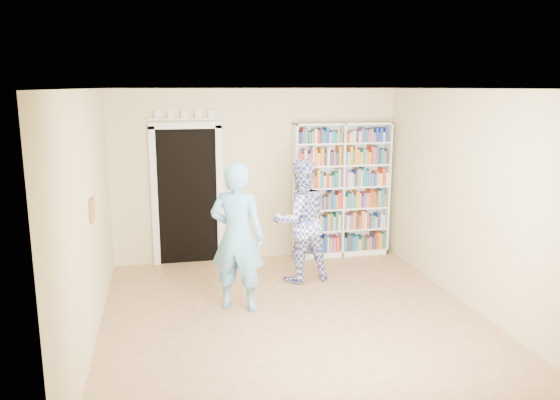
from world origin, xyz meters
The scene contains 11 objects.
floor centered at (0.00, 0.00, 0.00)m, with size 5.00×5.00×0.00m, color #916746.
ceiling centered at (0.00, 0.00, 2.70)m, with size 5.00×5.00×0.00m, color white.
wall_back centered at (0.00, 2.50, 1.35)m, with size 4.50×4.50×0.00m, color beige.
wall_left centered at (-2.25, 0.00, 1.35)m, with size 5.00×5.00×0.00m, color beige.
wall_right centered at (2.25, 0.00, 1.35)m, with size 5.00×5.00×0.00m, color beige.
bookshelf centered at (1.35, 2.34, 1.09)m, with size 1.57×0.30×2.16m.
doorway centered at (-1.10, 2.48, 1.18)m, with size 1.10×0.08×2.43m.
wall_art centered at (-2.23, 0.20, 1.40)m, with size 0.03×0.25×0.25m, color brown.
man_blue centered at (-0.60, 0.48, 0.92)m, with size 0.67×0.44×1.85m, color #61A7D8.
man_plaid centered at (0.41, 1.32, 0.87)m, with size 0.85×0.66×1.75m, color #3441A1.
paper_sheet centered at (0.53, 1.15, 1.05)m, with size 0.22×0.01×0.31m, color white.
Camera 1 is at (-1.46, -5.90, 2.72)m, focal length 35.00 mm.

